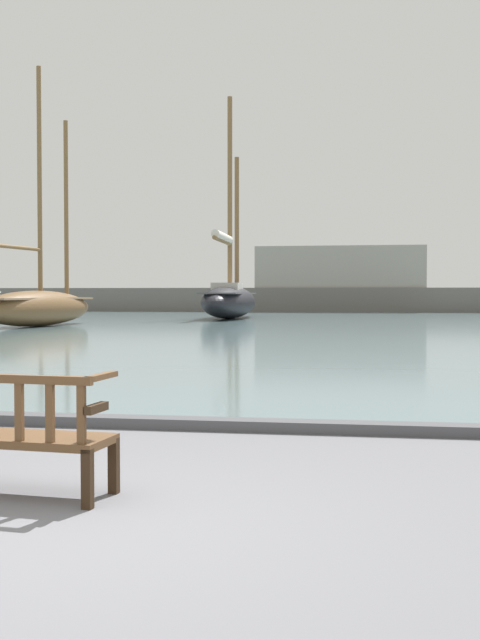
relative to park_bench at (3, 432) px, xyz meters
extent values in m
plane|color=slate|center=(0.57, -0.78, -0.47)|extent=(160.00, 160.00, 0.00)
cube|color=slate|center=(0.57, 43.22, -0.43)|extent=(100.00, 80.00, 0.08)
cube|color=#4C4C50|center=(0.57, 3.07, -0.41)|extent=(40.00, 0.30, 0.12)
cube|color=#322113|center=(0.79, 0.19, -0.26)|extent=(0.08, 0.08, 0.42)
cube|color=#322113|center=(0.74, -0.26, -0.26)|extent=(0.08, 0.08, 0.42)
cube|color=brown|center=(0.00, 0.04, -0.05)|extent=(1.64, 0.67, 0.06)
cube|color=brown|center=(0.22, -0.21, 0.19)|extent=(0.06, 0.05, 0.41)
cube|color=brown|center=(0.46, -0.23, 0.19)|extent=(0.06, 0.05, 0.41)
cube|color=brown|center=(0.70, -0.25, 0.19)|extent=(0.06, 0.05, 0.41)
cube|color=#322113|center=(0.76, -0.13, 0.22)|extent=(0.09, 0.30, 0.06)
cube|color=brown|center=(0.77, -0.04, 0.43)|extent=(0.10, 0.47, 0.04)
ellipsoid|color=black|center=(-5.14, 39.15, 0.53)|extent=(2.97, 10.46, 1.83)
cube|color=#4C4C51|center=(-5.14, 39.15, 1.03)|extent=(2.26, 9.19, 0.08)
cube|color=beige|center=(-5.12, 38.37, 1.34)|extent=(1.55, 2.33, 0.54)
cylinder|color=brown|center=(-5.15, 39.41, 6.60)|extent=(0.27, 0.27, 11.07)
cylinder|color=brown|center=(-5.08, 36.70, 3.84)|extent=(0.35, 5.42, 0.22)
cylinder|color=silver|center=(-5.08, 36.70, 4.05)|extent=(0.56, 4.88, 0.43)
cylinder|color=brown|center=(-5.22, 42.26, 5.14)|extent=(0.27, 0.27, 8.15)
ellipsoid|color=brown|center=(-11.44, 27.20, 0.38)|extent=(3.11, 8.49, 1.54)
cube|color=#997A5B|center=(-11.44, 27.20, 0.80)|extent=(2.48, 7.44, 0.08)
cylinder|color=brown|center=(-11.42, 27.41, 5.82)|extent=(0.20, 0.20, 9.95)
cylinder|color=brown|center=(-11.69, 25.44, 2.92)|extent=(0.71, 3.97, 0.16)
cylinder|color=brown|center=(-11.10, 29.67, 4.89)|extent=(0.20, 0.20, 8.10)
cube|color=#66605B|center=(0.57, 56.03, 0.49)|extent=(56.93, 2.40, 1.92)
cube|color=gray|center=(0.46, 56.03, 3.04)|extent=(12.84, 2.00, 3.17)
camera|label=1|loc=(2.66, -5.53, 1.03)|focal=45.00mm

